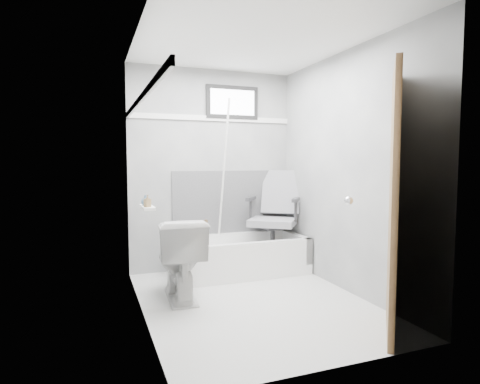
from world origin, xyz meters
name	(u,v)px	position (x,y,z in m)	size (l,w,h in m)	color
floor	(253,301)	(0.00, 0.00, 0.00)	(2.60, 2.60, 0.00)	white
ceiling	(254,38)	(0.00, 0.00, 2.40)	(2.60, 2.60, 0.00)	silver
wall_back	(212,170)	(0.00, 1.30, 1.20)	(2.00, 0.02, 2.40)	slate
wall_front	(335,179)	(0.00, -1.30, 1.20)	(2.00, 0.02, 2.40)	slate
wall_left	(141,174)	(-1.00, 0.00, 1.20)	(0.02, 2.60, 2.40)	slate
wall_right	(346,172)	(1.00, 0.00, 1.20)	(0.02, 2.60, 2.40)	slate
bathtub	(241,255)	(0.23, 0.93, 0.21)	(1.50, 0.70, 0.42)	white
office_chair	(273,215)	(0.66, 0.97, 0.66)	(0.62, 0.62, 1.08)	slate
toilet	(180,259)	(-0.62, 0.34, 0.38)	(0.44, 0.78, 0.76)	white
door	(452,205)	(0.98, -1.28, 1.00)	(0.78, 0.78, 2.00)	brown
window	(232,102)	(0.25, 1.29, 2.02)	(0.66, 0.04, 0.40)	black
backerboard	(232,202)	(0.25, 1.29, 0.80)	(1.50, 0.02, 0.78)	#4C4C4F
trim_back	(213,118)	(0.00, 1.29, 1.82)	(2.00, 0.02, 0.06)	white
trim_left	(142,98)	(-0.99, 0.00, 1.82)	(0.02, 2.60, 0.06)	white
pole	(223,183)	(0.05, 1.06, 1.05)	(0.02, 0.02, 1.95)	white
shelf	(147,207)	(-0.93, 0.20, 0.90)	(0.10, 0.32, 0.03)	white
soap_bottle_a	(147,201)	(-0.94, 0.12, 0.97)	(0.05, 0.05, 0.11)	olive
soap_bottle_b	(145,200)	(-0.94, 0.26, 0.96)	(0.07, 0.07, 0.09)	#466681
faucet	(198,224)	(-0.20, 1.27, 0.55)	(0.26, 0.10, 0.16)	silver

